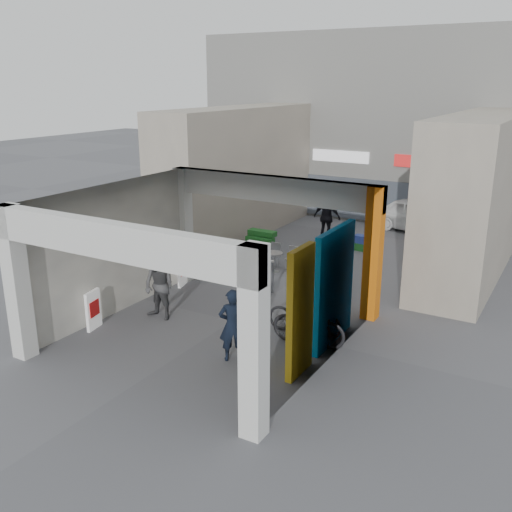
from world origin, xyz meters
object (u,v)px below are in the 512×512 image
Objects in this scene: white_van at (419,216)px; bicycle_front at (304,316)px; man_back_turned at (159,286)px; man_elderly at (315,299)px; border_collie at (246,330)px; man_with_dog at (232,325)px; man_crates at (327,217)px; produce_stand at (260,245)px; bicycle_rear at (309,324)px; cafe_set at (274,261)px.

bicycle_front is at bearing -164.16° from white_van.
man_back_turned is 4.03m from man_elderly.
bicycle_front is at bearing 19.97° from border_collie.
man_with_dog is 0.88× the size of man_crates.
produce_stand is 8.23m from man_with_dog.
man_elderly is (3.83, 1.27, -0.02)m from man_back_turned.
border_collie is at bearing -112.73° from man_with_dog.
border_collie is at bearing -52.34° from produce_stand.
man_crates is (0.75, 9.11, 0.05)m from man_back_turned.
man_with_dog is (0.27, -1.00, 0.57)m from border_collie.
border_collie is 2.68m from man_back_turned.
bicycle_rear reaches higher than border_collie.
man_with_dog is at bearing -69.65° from cafe_set.
white_van is (-0.22, 11.29, 0.18)m from bicycle_front.
produce_stand is 0.65× the size of man_crates.
man_crates is 1.00× the size of bicycle_front.
white_van is (4.13, 5.89, 0.35)m from produce_stand.
man_back_turned is 1.01× the size of bicycle_rear.
man_crates is at bearing 88.18° from man_back_turned.
cafe_set is 5.67m from bicycle_rear.
produce_stand is 0.65× the size of bicycle_front.
cafe_set is at bearing 173.42° from white_van.
border_collie is at bearing 105.59° from man_crates.
bicycle_rear reaches higher than cafe_set.
man_back_turned is at bearing 100.67° from bicycle_front.
man_crates is 1.06× the size of bicycle_rear.
man_back_turned is 3.84m from bicycle_front.
border_collie is at bearing -169.25° from white_van.
man_with_dog reaches higher than bicycle_front.
man_back_turned is (0.67, -6.41, 0.58)m from produce_stand.
bicycle_front is at bearing -101.19° from man_elderly.
produce_stand is 7.20m from white_van.
man_crates reaches higher than man_elderly.
white_van reaches higher than bicycle_front.
cafe_set is at bearing 31.59° from bicycle_rear.
border_collie is at bearing 104.71° from bicycle_rear.
cafe_set is at bearing 147.67° from man_elderly.
man_with_dog reaches higher than produce_stand.
man_elderly reaches higher than bicycle_rear.
bicycle_rear is at bearing -40.95° from produce_stand.
white_van is at bearing 65.57° from produce_stand.
bicycle_rear is at bearing 114.87° from man_crates.
border_collie is 0.17× the size of white_van.
man_back_turned is 0.95× the size of man_crates.
man_back_turned reaches higher than man_with_dog.
man_back_turned reaches higher than bicycle_front.
man_with_dog is at bearing 153.63° from bicycle_front.
man_back_turned is (-0.63, -5.05, 0.62)m from cafe_set.
man_elderly is 0.98× the size of bicycle_rear.
man_crates is 9.22m from bicycle_rear.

